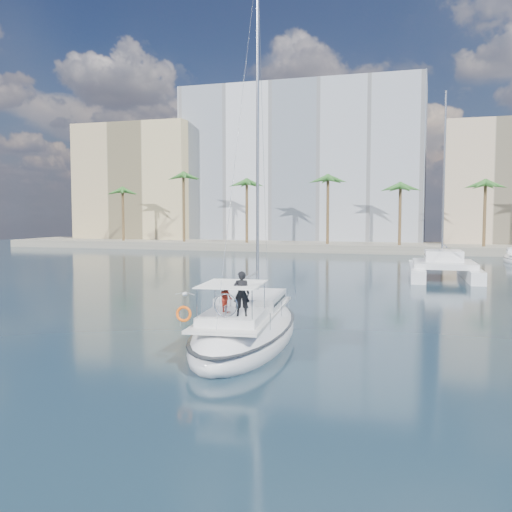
% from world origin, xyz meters
% --- Properties ---
extents(ground, '(160.00, 160.00, 0.00)m').
position_xyz_m(ground, '(0.00, 0.00, 0.00)').
color(ground, black).
rests_on(ground, ground).
extents(quay, '(120.00, 14.00, 1.20)m').
position_xyz_m(quay, '(0.00, 61.00, 0.60)').
color(quay, gray).
rests_on(quay, ground).
extents(building_modern, '(42.00, 16.00, 28.00)m').
position_xyz_m(building_modern, '(-12.00, 73.00, 14.00)').
color(building_modern, silver).
rests_on(building_modern, ground).
extents(building_tan_left, '(22.00, 14.00, 22.00)m').
position_xyz_m(building_tan_left, '(-42.00, 69.00, 11.00)').
color(building_tan_left, tan).
rests_on(building_tan_left, ground).
extents(building_beige, '(20.00, 14.00, 20.00)m').
position_xyz_m(building_beige, '(22.00, 70.00, 10.00)').
color(building_beige, tan).
rests_on(building_beige, ground).
extents(palm_left, '(3.60, 3.60, 12.30)m').
position_xyz_m(palm_left, '(-34.00, 57.00, 10.28)').
color(palm_left, brown).
rests_on(palm_left, ground).
extents(palm_centre, '(3.60, 3.60, 12.30)m').
position_xyz_m(palm_centre, '(0.00, 57.00, 10.28)').
color(palm_centre, brown).
rests_on(palm_centre, ground).
extents(main_sloop, '(5.45, 13.21, 19.07)m').
position_xyz_m(main_sloop, '(2.17, -3.72, 0.56)').
color(main_sloop, white).
rests_on(main_sloop, ground).
extents(catamaran, '(6.46, 11.98, 17.09)m').
position_xyz_m(catamaran, '(11.29, 25.85, 1.14)').
color(catamaran, white).
rests_on(catamaran, ground).
extents(seagull, '(1.24, 0.53, 0.23)m').
position_xyz_m(seagull, '(-3.74, 2.63, 1.08)').
color(seagull, silver).
rests_on(seagull, ground).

